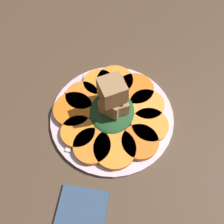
{
  "coord_description": "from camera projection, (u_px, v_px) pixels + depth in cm",
  "views": [
    {
      "loc": [
        22.17,
        3.47,
        44.75
      ],
      "look_at": [
        0.0,
        0.0,
        4.1
      ],
      "focal_mm": 35.0,
      "sensor_mm": 36.0,
      "label": 1
    }
  ],
  "objects": [
    {
      "name": "center_pile",
      "position": [
        113.0,
        103.0,
        0.44
      ],
      "size": [
        10.76,
        9.55,
        11.21
      ],
      "color": "#1E4723",
      "rests_on": "plate"
    },
    {
      "name": "carrot_slice_2",
      "position": [
        82.0,
        96.0,
        0.49
      ],
      "size": [
        7.31,
        7.31,
        1.33
      ],
      "primitive_type": "cylinder",
      "color": "orange",
      "rests_on": "plate"
    },
    {
      "name": "carrot_slice_5",
      "position": [
        92.0,
        146.0,
        0.43
      ],
      "size": [
        7.46,
        7.46,
        1.33
      ],
      "primitive_type": "cylinder",
      "color": "orange",
      "rests_on": "plate"
    },
    {
      "name": "carrot_slice_3",
      "position": [
        73.0,
        110.0,
        0.47
      ],
      "size": [
        8.45,
        8.45,
        1.33
      ],
      "primitive_type": "cylinder",
      "color": "orange",
      "rests_on": "plate"
    },
    {
      "name": "carrot_slice_8",
      "position": [
        150.0,
        125.0,
        0.45
      ],
      "size": [
        7.69,
        7.69,
        1.33
      ],
      "primitive_type": "cylinder",
      "color": "orange",
      "rests_on": "plate"
    },
    {
      "name": "carrot_slice_6",
      "position": [
        115.0,
        149.0,
        0.43
      ],
      "size": [
        8.41,
        8.41,
        1.33
      ],
      "primitive_type": "cylinder",
      "color": "orange",
      "rests_on": "plate"
    },
    {
      "name": "carrot_slice_4",
      "position": [
        78.0,
        132.0,
        0.45
      ],
      "size": [
        7.03,
        7.03,
        1.33
      ],
      "primitive_type": "cylinder",
      "color": "orange",
      "rests_on": "plate"
    },
    {
      "name": "fork",
      "position": [
        80.0,
        107.0,
        0.48
      ],
      "size": [
        19.63,
        2.4,
        0.4
      ],
      "rotation": [
        0.0,
        0.0,
        -0.01
      ],
      "color": "silver",
      "rests_on": "plate"
    },
    {
      "name": "carrot_slice_10",
      "position": [
        135.0,
        89.0,
        0.5
      ],
      "size": [
        8.38,
        8.38,
        1.33
      ],
      "primitive_type": "cylinder",
      "color": "orange",
      "rests_on": "plate"
    },
    {
      "name": "carrot_slice_1",
      "position": [
        99.0,
        83.0,
        0.51
      ],
      "size": [
        7.13,
        7.13,
        1.33
      ],
      "primitive_type": "cylinder",
      "color": "orange",
      "rests_on": "plate"
    },
    {
      "name": "plate",
      "position": [
        112.0,
        115.0,
        0.48
      ],
      "size": [
        26.73,
        26.73,
        1.05
      ],
      "color": "silver",
      "rests_on": "table_slab"
    },
    {
      "name": "carrot_slice_0",
      "position": [
        115.0,
        81.0,
        0.51
      ],
      "size": [
        8.39,
        8.39,
        1.33
      ],
      "primitive_type": "cylinder",
      "color": "orange",
      "rests_on": "plate"
    },
    {
      "name": "carrot_slice_7",
      "position": [
        140.0,
        142.0,
        0.44
      ],
      "size": [
        7.44,
        7.44,
        1.33
      ],
      "primitive_type": "cylinder",
      "color": "orange",
      "rests_on": "plate"
    },
    {
      "name": "table_slab",
      "position": [
        112.0,
        119.0,
        0.49
      ],
      "size": [
        120.0,
        120.0,
        2.0
      ],
      "primitive_type": "cube",
      "color": "#4C3828",
      "rests_on": "ground"
    },
    {
      "name": "carrot_slice_9",
      "position": [
        147.0,
        105.0,
        0.48
      ],
      "size": [
        7.52,
        7.52,
        1.33
      ],
      "primitive_type": "cylinder",
      "color": "orange",
      "rests_on": "plate"
    }
  ]
}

